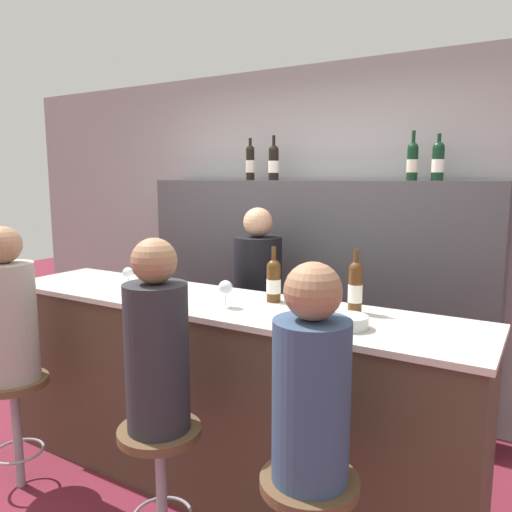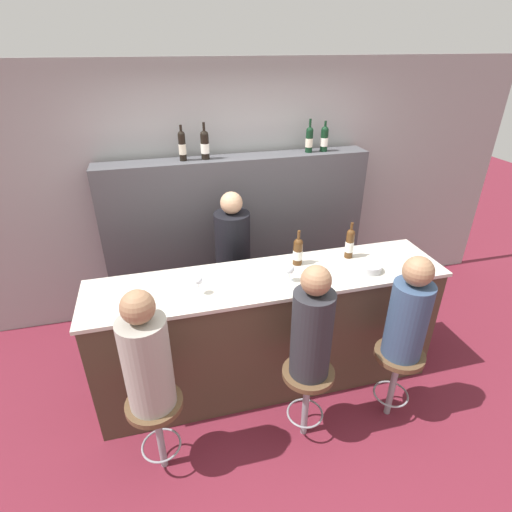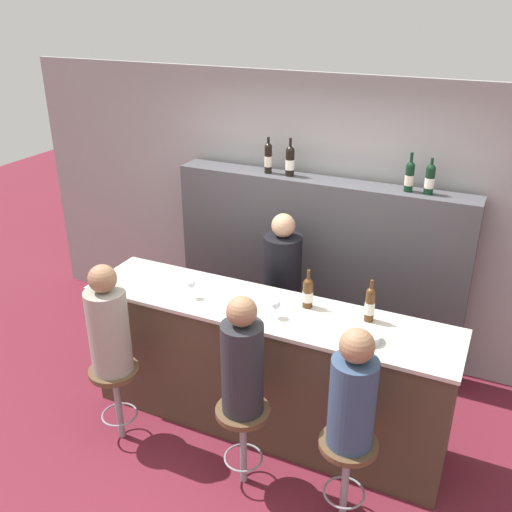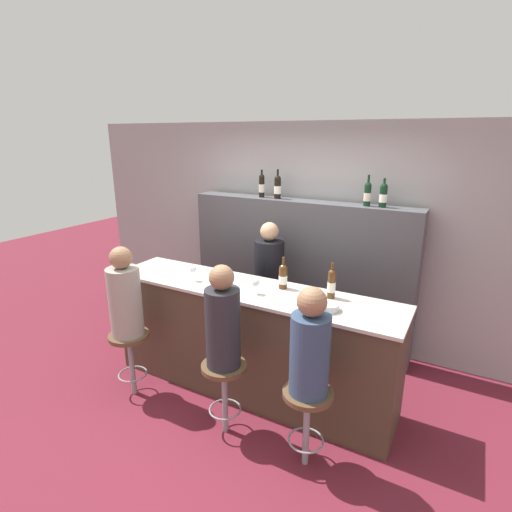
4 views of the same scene
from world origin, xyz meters
TOP-DOWN VIEW (x-y plane):
  - ground_plane at (0.00, 0.00)m, footprint 16.00×16.00m
  - wall_back at (0.00, 1.70)m, footprint 6.40×0.05m
  - bar_counter at (0.00, 0.30)m, footprint 2.85×0.64m
  - back_bar_cabinet at (0.00, 1.47)m, footprint 2.67×0.28m
  - wine_bottle_counter_0 at (0.28, 0.44)m, footprint 0.08×0.08m
  - wine_bottle_counter_1 at (0.74, 0.44)m, footprint 0.07×0.07m
  - wine_bottle_backbar_0 at (-0.50, 1.47)m, footprint 0.07×0.07m
  - wine_bottle_backbar_1 at (-0.29, 1.47)m, footprint 0.08×0.08m
  - wine_bottle_backbar_2 at (0.74, 1.47)m, footprint 0.07×0.07m
  - wine_bottle_backbar_3 at (0.90, 1.47)m, footprint 0.08×0.08m
  - wine_glass_0 at (-0.57, 0.20)m, footprint 0.06×0.06m
  - wine_glass_1 at (0.13, 0.20)m, footprint 0.07×0.07m
  - metal_bowl at (0.80, 0.18)m, footprint 0.18×0.18m
  - tasting_menu at (-0.32, 0.15)m, footprint 0.21×0.30m
  - bar_stool_left at (-0.96, -0.31)m, footprint 0.38×0.38m
  - guest_seated_left at (-0.96, -0.31)m, footprint 0.30×0.30m
  - bar_stool_middle at (0.11, -0.31)m, footprint 0.38×0.38m
  - guest_seated_middle at (0.11, -0.31)m, footprint 0.28×0.28m
  - bar_stool_right at (0.85, -0.31)m, footprint 0.38×0.38m
  - guest_seated_right at (0.85, -0.31)m, footprint 0.29×0.29m
  - bartender at (-0.15, 1.00)m, footprint 0.33×0.33m

SIDE VIEW (x-z plane):
  - ground_plane at x=0.00m, z-range 0.00..0.00m
  - bar_stool_left at x=-0.96m, z-range 0.18..0.83m
  - bar_stool_middle at x=0.11m, z-range 0.18..0.83m
  - bar_stool_right at x=0.85m, z-range 0.18..0.83m
  - bar_counter at x=0.00m, z-range 0.00..1.09m
  - bartender at x=-0.15m, z-range -0.06..1.50m
  - back_bar_cabinet at x=0.00m, z-range 0.00..1.74m
  - guest_seated_right at x=0.85m, z-range 0.61..1.42m
  - guest_seated_left at x=-0.96m, z-range 0.60..1.46m
  - guest_seated_middle at x=0.11m, z-range 0.61..1.46m
  - tasting_menu at x=-0.32m, z-range 1.09..1.09m
  - metal_bowl at x=0.80m, z-range 1.09..1.15m
  - wine_glass_1 at x=0.13m, z-range 1.12..1.26m
  - wine_glass_0 at x=-0.57m, z-range 1.12..1.27m
  - wine_bottle_counter_0 at x=0.28m, z-range 1.06..1.36m
  - wine_bottle_counter_1 at x=0.74m, z-range 1.06..1.38m
  - wall_back at x=0.00m, z-range 0.00..2.60m
  - wine_bottle_backbar_3 at x=0.90m, z-range 1.72..2.01m
  - wine_bottle_backbar_2 at x=0.74m, z-range 1.71..2.03m
  - wine_bottle_backbar_1 at x=-0.29m, z-range 1.71..2.04m
  - wine_bottle_backbar_0 at x=-0.50m, z-range 1.72..2.04m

